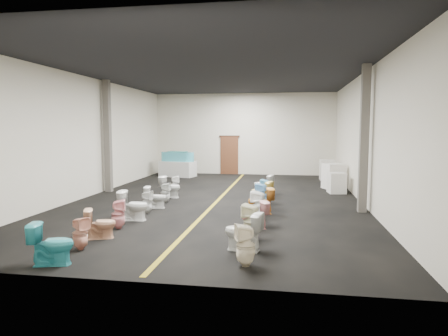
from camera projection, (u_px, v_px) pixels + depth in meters
The scene contains 37 objects.
floor at pixel (219, 199), 14.59m from camera, with size 16.00×16.00×0.00m, color black.
ceiling at pixel (219, 74), 14.14m from camera, with size 16.00×16.00×0.00m, color black.
wall_back at pixel (244, 134), 22.23m from camera, with size 10.00×10.00×0.00m, color beige.
wall_front at pixel (135, 149), 6.51m from camera, with size 10.00×10.00×0.00m, color beige.
wall_left at pixel (90, 137), 15.16m from camera, with size 16.00×16.00×0.00m, color beige.
wall_right at pixel (364, 138), 13.57m from camera, with size 16.00×16.00×0.00m, color beige.
aisle_stripe at pixel (219, 199), 14.59m from camera, with size 0.12×15.60×0.01m, color #9B8216.
back_door at pixel (229, 155), 22.41m from camera, with size 1.00×0.10×2.10m, color #562D19.
door_frame at pixel (229, 136), 22.32m from camera, with size 1.15×0.08×0.10m, color #331C11.
column_left at pixel (108, 136), 16.10m from camera, with size 0.25×0.25×4.50m, color #59544C.
column_right at pixel (364, 139), 12.14m from camera, with size 0.25×0.25×4.50m, color #59544C.
display_table at pixel (178, 169), 21.35m from camera, with size 1.84×0.92×0.82m, color silver.
bathtub at pixel (178, 157), 21.28m from camera, with size 1.84×0.88×0.55m.
appliance_crate_a at pixel (337, 183), 15.89m from camera, with size 0.64×0.64×0.82m, color silver.
appliance_crate_b at pixel (334, 176), 17.01m from camera, with size 0.78×0.78×1.07m, color silver.
appliance_crate_c at pixel (330, 176), 18.50m from camera, with size 0.66×0.66×0.75m, color silver.
appliance_crate_d at pixel (327, 170), 19.92m from camera, with size 0.70×0.70×1.00m, color silver.
toilet_left_0 at pixel (52, 244), 7.55m from camera, with size 0.45×0.80×0.81m, color teal.
toilet_left_1 at pixel (80, 233), 8.48m from camera, with size 0.32×0.33×0.71m, color #E7A288.
toilet_left_2 at pixel (100, 223), 9.36m from camera, with size 0.40×0.70×0.71m, color #DEA27D.
toilet_left_3 at pixel (118, 214), 10.24m from camera, with size 0.35×0.35×0.77m, color pink.
toilet_left_4 at pixel (133, 205), 11.22m from camera, with size 0.47×0.82×0.84m, color white.
toilet_left_5 at pixel (147, 202), 12.09m from camera, with size 0.31×0.32×0.69m, color silver.
toilet_left_6 at pixel (156, 197), 12.93m from camera, with size 0.40×0.69×0.71m, color white.
toilet_left_7 at pixel (165, 193), 13.85m from camera, with size 0.31×0.32×0.69m, color silver.
toilet_left_8 at pixel (170, 187), 14.88m from camera, with size 0.45×0.78×0.80m, color silver.
toilet_left_9 at pixel (175, 185), 15.71m from camera, with size 0.32×0.33×0.72m, color white.
toilet_right_0 at pixel (246, 245), 7.47m from camera, with size 0.36×0.37×0.81m, color #F1E3C7.
toilet_right_1 at pixel (243, 232), 8.42m from camera, with size 0.46×0.81×0.83m, color silver.
toilet_right_2 at pixel (251, 222), 9.21m from camera, with size 0.38×0.39×0.85m, color beige.
toilet_right_3 at pixel (254, 215), 10.21m from camera, with size 0.40×0.71×0.72m, color pink.
toilet_right_4 at pixel (259, 206), 11.10m from camera, with size 0.38×0.39×0.85m, color white.
toilet_right_5 at pixel (261, 201), 12.04m from camera, with size 0.44×0.77×0.79m, color orange.
toilet_right_6 at pixel (262, 196), 12.94m from camera, with size 0.37×0.37×0.81m, color #89C9F6.
toilet_right_7 at pixel (261, 192), 13.82m from camera, with size 0.43×0.75×0.76m, color #F6D661.
toilet_right_8 at pixel (266, 189), 14.67m from camera, with size 0.32×0.33×0.71m, color #74C9EF.
toilet_right_9 at pixel (263, 185), 15.58m from camera, with size 0.43×0.76×0.78m, color silver.
Camera 1 is at (2.47, -14.19, 2.59)m, focal length 32.00 mm.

